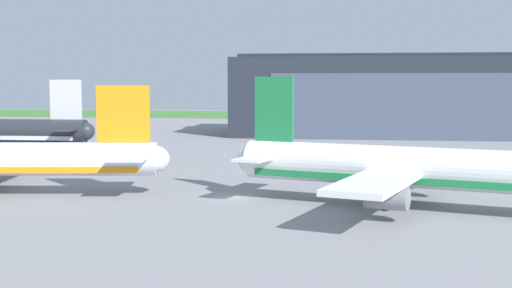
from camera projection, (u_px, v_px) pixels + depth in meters
The scene contains 5 objects.
ground_plane at pixel (232, 198), 76.39m from camera, with size 440.00×440.00×0.00m, color gray.
grass_field_strip at pixel (317, 115), 258.52m from camera, with size 440.00×56.00×0.08m, color #417C36.
maintenance_hangar at pixel (407, 96), 165.13m from camera, with size 81.16×34.12×19.38m.
airliner_near_left at pixel (406, 169), 69.67m from camera, with size 36.57×32.84×13.37m.
ops_van at pixel (252, 153), 112.93m from camera, with size 2.56×4.03×2.29m.
Camera 1 is at (13.11, -74.42, 12.94)m, focal length 48.45 mm.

